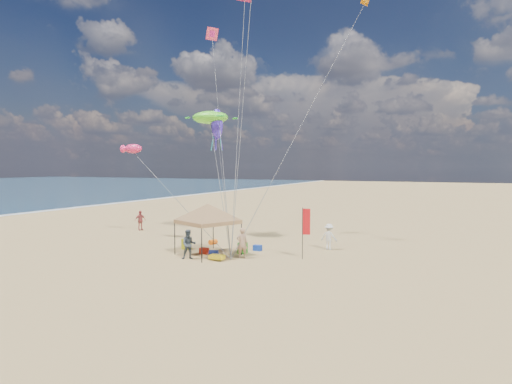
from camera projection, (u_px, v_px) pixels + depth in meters
ground at (234, 263)px, 24.86m from camera, size 280.00×280.00×0.00m
canopy_tent at (208, 206)px, 26.84m from camera, size 5.65×5.65×3.79m
feather_flag at (305, 225)px, 25.61m from camera, size 0.47×0.16×3.17m
cooler_red at (204, 251)px, 27.38m from camera, size 0.54×0.38×0.38m
cooler_blue at (257, 248)px, 28.37m from camera, size 0.54×0.38×0.38m
bag_navy at (214, 253)px, 26.80m from camera, size 0.69×0.54×0.36m
bag_orange at (213, 242)px, 30.64m from camera, size 0.54×0.69×0.36m
chair_green at (243, 248)px, 27.50m from camera, size 0.50×0.50×0.70m
chair_yellow at (186, 244)px, 28.91m from camera, size 0.50×0.50×0.70m
crate_grey at (214, 256)px, 25.98m from camera, size 0.34×0.30×0.28m
beach_cart at (217, 257)px, 25.47m from camera, size 0.90×0.50×0.24m
person_near_a at (242, 243)px, 26.01m from camera, size 0.82×0.79×1.89m
person_near_b at (189, 244)px, 25.73m from camera, size 1.12×1.07×1.82m
person_near_c at (329, 237)px, 28.71m from camera, size 1.22×0.80×1.77m
person_far_a at (140, 220)px, 37.41m from camera, size 0.79×1.12×1.76m
turtle_kite at (210, 118)px, 33.91m from camera, size 3.05×2.45×1.01m
fish_kite at (133, 149)px, 33.45m from camera, size 1.83×1.43×0.73m
squid_kite at (217, 124)px, 33.51m from camera, size 1.14×1.14×2.44m
stunt_kite_pink at (212, 34)px, 40.53m from camera, size 1.10×1.26×1.07m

